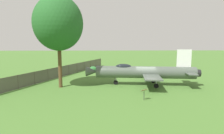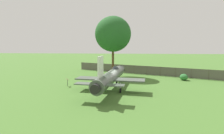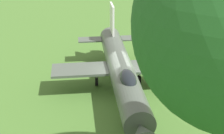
# 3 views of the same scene
# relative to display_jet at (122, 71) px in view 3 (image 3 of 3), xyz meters

# --- Properties ---
(ground_plane) EXTENTS (200.00, 200.00, 0.00)m
(ground_plane) POSITION_rel_display_jet_xyz_m (0.05, 0.37, -1.78)
(ground_plane) COLOR #47722D
(display_jet) EXTENTS (9.03, 14.85, 4.75)m
(display_jet) POSITION_rel_display_jet_xyz_m (0.00, 0.00, 0.00)
(display_jet) COLOR #4C564C
(display_jet) RESTS_ON ground_plane
(info_plaque) EXTENTS (0.64, 0.72, 1.14)m
(info_plaque) POSITION_rel_display_jet_xyz_m (6.51, -1.04, -0.92)
(info_plaque) COLOR #333333
(info_plaque) RESTS_ON ground_plane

